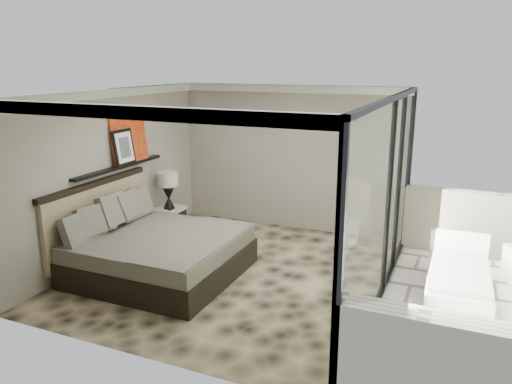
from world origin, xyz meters
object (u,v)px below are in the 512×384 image
at_px(lounger, 458,278).
at_px(bed, 154,250).
at_px(table_lamp, 168,185).
at_px(nightstand, 169,220).

bearing_deg(lounger, bed, -167.44).
distance_m(bed, table_lamp, 1.92).
bearing_deg(lounger, table_lamp, 172.25).
height_order(bed, lounger, bed).
bearing_deg(table_lamp, lounger, -5.04).
bearing_deg(lounger, nightstand, 171.86).
height_order(bed, table_lamp, bed).
bearing_deg(bed, nightstand, 116.19).
distance_m(nightstand, table_lamp, 0.71).
xyz_separation_m(nightstand, lounger, (5.20, -0.50, -0.05)).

